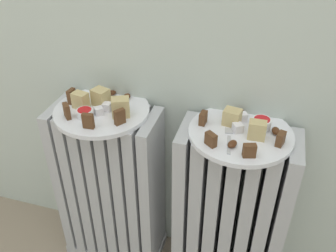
% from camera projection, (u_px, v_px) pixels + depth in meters
% --- Properties ---
extents(radiator_left, '(0.32, 0.15, 0.56)m').
position_uv_depth(radiator_left, '(111.00, 189.00, 1.15)').
color(radiator_left, '#B2B2B7').
rests_on(radiator_left, ground_plane).
extents(radiator_right, '(0.32, 0.15, 0.56)m').
position_uv_depth(radiator_right, '(230.00, 214.00, 1.07)').
color(radiator_right, '#B2B2B7').
rests_on(radiator_right, ground_plane).
extents(plate_left, '(0.26, 0.26, 0.01)m').
position_uv_depth(plate_left, '(102.00, 111.00, 0.99)').
color(plate_left, white).
rests_on(plate_left, radiator_left).
extents(plate_right, '(0.26, 0.26, 0.01)m').
position_uv_depth(plate_right, '(241.00, 133.00, 0.90)').
color(plate_right, white).
rests_on(plate_right, radiator_right).
extents(dark_cake_slice_left_0, '(0.01, 0.03, 0.04)m').
position_uv_depth(dark_cake_slice_left_0, '(71.00, 96.00, 1.01)').
color(dark_cake_slice_left_0, '#56351E').
rests_on(dark_cake_slice_left_0, plate_left).
extents(dark_cake_slice_left_1, '(0.03, 0.03, 0.04)m').
position_uv_depth(dark_cake_slice_left_1, '(67.00, 111.00, 0.94)').
color(dark_cake_slice_left_1, '#56351E').
rests_on(dark_cake_slice_left_1, plate_left).
extents(dark_cake_slice_left_2, '(0.03, 0.01, 0.04)m').
position_uv_depth(dark_cake_slice_left_2, '(88.00, 121.00, 0.90)').
color(dark_cake_slice_left_2, '#56351E').
rests_on(dark_cake_slice_left_2, plate_left).
extents(dark_cake_slice_left_3, '(0.03, 0.03, 0.04)m').
position_uv_depth(dark_cake_slice_left_3, '(120.00, 117.00, 0.92)').
color(dark_cake_slice_left_3, '#56351E').
rests_on(dark_cake_slice_left_3, plate_left).
extents(marble_cake_slice_left_0, '(0.05, 0.05, 0.05)m').
position_uv_depth(marble_cake_slice_left_0, '(101.00, 97.00, 0.99)').
color(marble_cake_slice_left_0, tan).
rests_on(marble_cake_slice_left_0, plate_left).
extents(marble_cake_slice_left_1, '(0.05, 0.04, 0.04)m').
position_uv_depth(marble_cake_slice_left_1, '(80.00, 100.00, 0.98)').
color(marble_cake_slice_left_1, tan).
rests_on(marble_cake_slice_left_1, plate_left).
extents(marble_cake_slice_left_2, '(0.05, 0.05, 0.05)m').
position_uv_depth(marble_cake_slice_left_2, '(121.00, 107.00, 0.95)').
color(marble_cake_slice_left_2, tan).
rests_on(marble_cake_slice_left_2, plate_left).
extents(turkish_delight_left_0, '(0.02, 0.02, 0.02)m').
position_uv_depth(turkish_delight_left_0, '(107.00, 107.00, 0.98)').
color(turkish_delight_left_0, white).
rests_on(turkish_delight_left_0, plate_left).
extents(turkish_delight_left_1, '(0.03, 0.03, 0.02)m').
position_uv_depth(turkish_delight_left_1, '(99.00, 111.00, 0.96)').
color(turkish_delight_left_1, white).
rests_on(turkish_delight_left_1, plate_left).
extents(turkish_delight_left_2, '(0.02, 0.02, 0.02)m').
position_uv_depth(turkish_delight_left_2, '(121.00, 106.00, 0.98)').
color(turkish_delight_left_2, white).
rests_on(turkish_delight_left_2, plate_left).
extents(medjool_date_left_0, '(0.02, 0.03, 0.02)m').
position_uv_depth(medjool_date_left_0, '(118.00, 100.00, 1.01)').
color(medjool_date_left_0, '#4C2814').
rests_on(medjool_date_left_0, plate_left).
extents(medjool_date_left_1, '(0.03, 0.03, 0.02)m').
position_uv_depth(medjool_date_left_1, '(83.00, 97.00, 1.03)').
color(medjool_date_left_1, '#4C2814').
rests_on(medjool_date_left_1, plate_left).
extents(medjool_date_left_2, '(0.03, 0.03, 0.02)m').
position_uv_depth(medjool_date_left_2, '(112.00, 93.00, 1.05)').
color(medjool_date_left_2, '#4C2814').
rests_on(medjool_date_left_2, plate_left).
extents(medjool_date_left_3, '(0.02, 0.03, 0.02)m').
position_uv_depth(medjool_date_left_3, '(127.00, 96.00, 1.03)').
color(medjool_date_left_3, '#4C2814').
rests_on(medjool_date_left_3, plate_left).
extents(jam_bowl_left, '(0.04, 0.04, 0.02)m').
position_uv_depth(jam_bowl_left, '(85.00, 113.00, 0.95)').
color(jam_bowl_left, white).
rests_on(jam_bowl_left, plate_left).
extents(dark_cake_slice_right_0, '(0.02, 0.03, 0.03)m').
position_uv_depth(dark_cake_slice_right_0, '(203.00, 118.00, 0.92)').
color(dark_cake_slice_right_0, '#56351E').
rests_on(dark_cake_slice_right_0, plate_right).
extents(dark_cake_slice_right_1, '(0.03, 0.03, 0.03)m').
position_uv_depth(dark_cake_slice_right_1, '(211.00, 139.00, 0.85)').
color(dark_cake_slice_right_1, '#56351E').
rests_on(dark_cake_slice_right_1, plate_right).
extents(dark_cake_slice_right_2, '(0.03, 0.02, 0.03)m').
position_uv_depth(dark_cake_slice_right_2, '(249.00, 151.00, 0.81)').
color(dark_cake_slice_right_2, '#56351E').
rests_on(dark_cake_slice_right_2, plate_right).
extents(dark_cake_slice_right_3, '(0.02, 0.03, 0.03)m').
position_uv_depth(dark_cake_slice_right_3, '(281.00, 139.00, 0.85)').
color(dark_cake_slice_right_3, '#56351E').
rests_on(dark_cake_slice_right_3, plate_right).
extents(marble_cake_slice_right_0, '(0.05, 0.04, 0.04)m').
position_uv_depth(marble_cake_slice_right_0, '(232.00, 117.00, 0.92)').
color(marble_cake_slice_right_0, tan).
rests_on(marble_cake_slice_right_0, plate_right).
extents(marble_cake_slice_right_1, '(0.04, 0.03, 0.05)m').
position_uv_depth(marble_cake_slice_right_1, '(257.00, 130.00, 0.87)').
color(marble_cake_slice_right_1, tan).
rests_on(marble_cake_slice_right_1, plate_right).
extents(turkish_delight_right_0, '(0.03, 0.03, 0.02)m').
position_uv_depth(turkish_delight_right_0, '(238.00, 128.00, 0.90)').
color(turkish_delight_right_0, white).
rests_on(turkish_delight_right_0, plate_right).
extents(turkish_delight_right_1, '(0.03, 0.03, 0.02)m').
position_uv_depth(turkish_delight_right_1, '(243.00, 117.00, 0.94)').
color(turkish_delight_right_1, white).
rests_on(turkish_delight_right_1, plate_right).
extents(medjool_date_right_0, '(0.03, 0.03, 0.01)m').
position_uv_depth(medjool_date_right_0, '(232.00, 144.00, 0.85)').
color(medjool_date_right_0, '#4C2814').
rests_on(medjool_date_right_0, plate_right).
extents(medjool_date_right_1, '(0.03, 0.03, 0.02)m').
position_uv_depth(medjool_date_right_1, '(241.00, 112.00, 0.96)').
color(medjool_date_right_1, '#4C2814').
rests_on(medjool_date_right_1, plate_right).
extents(medjool_date_right_2, '(0.03, 0.03, 0.02)m').
position_uv_depth(medjool_date_right_2, '(276.00, 131.00, 0.89)').
color(medjool_date_right_2, '#4C2814').
rests_on(medjool_date_right_2, plate_right).
extents(jam_bowl_right, '(0.05, 0.05, 0.03)m').
position_uv_depth(jam_bowl_right, '(261.00, 123.00, 0.91)').
color(jam_bowl_right, white).
rests_on(jam_bowl_right, plate_right).
extents(fork, '(0.03, 0.10, 0.00)m').
position_uv_depth(fork, '(229.00, 138.00, 0.87)').
color(fork, '#B7B7BC').
rests_on(fork, plate_right).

